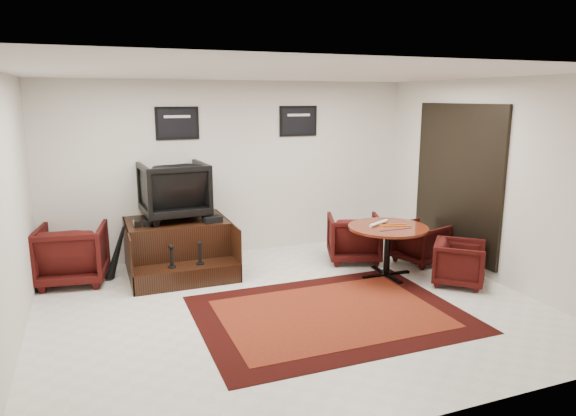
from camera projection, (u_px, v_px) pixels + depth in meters
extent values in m
plane|color=silver|center=(291.00, 307.00, 6.34)|extent=(6.00, 6.00, 0.00)
cube|color=silver|center=(235.00, 169.00, 8.32)|extent=(6.00, 0.02, 2.80)
cube|color=silver|center=(416.00, 255.00, 3.77)|extent=(6.00, 0.02, 2.80)
cube|color=silver|center=(5.00, 217.00, 4.99)|extent=(0.02, 5.00, 2.80)
cube|color=silver|center=(493.00, 181.00, 7.10)|extent=(0.02, 5.00, 2.80)
cube|color=white|center=(292.00, 73.00, 5.75)|extent=(6.00, 5.00, 0.02)
cube|color=black|center=(457.00, 181.00, 7.75)|extent=(0.05, 1.90, 2.30)
cube|color=black|center=(456.00, 181.00, 7.75)|extent=(0.02, 1.72, 2.12)
cube|color=black|center=(457.00, 181.00, 7.75)|extent=(0.03, 0.05, 2.12)
cube|color=black|center=(177.00, 123.00, 7.83)|extent=(0.66, 0.03, 0.50)
cube|color=black|center=(177.00, 123.00, 7.81)|extent=(0.58, 0.01, 0.42)
cube|color=silver|center=(177.00, 117.00, 7.79)|extent=(0.40, 0.00, 0.04)
cube|color=black|center=(298.00, 121.00, 8.54)|extent=(0.66, 0.03, 0.50)
cube|color=black|center=(299.00, 121.00, 8.52)|extent=(0.58, 0.01, 0.42)
cube|color=silver|center=(299.00, 115.00, 8.50)|extent=(0.40, 0.00, 0.04)
cube|color=black|center=(330.00, 314.00, 6.12)|extent=(3.10, 2.33, 0.01)
cube|color=#5B150D|center=(330.00, 313.00, 6.12)|extent=(2.55, 1.77, 0.01)
cube|color=black|center=(177.00, 244.00, 7.71)|extent=(1.46, 1.08, 0.76)
cube|color=black|center=(187.00, 275.00, 7.07)|extent=(1.46, 0.43, 0.27)
cube|color=black|center=(128.00, 253.00, 7.26)|extent=(0.02, 1.51, 0.76)
cube|color=black|center=(227.00, 243.00, 7.77)|extent=(0.02, 1.51, 0.76)
cylinder|color=black|center=(172.00, 267.00, 6.97)|extent=(0.11, 0.11, 0.02)
cylinder|color=black|center=(172.00, 258.00, 6.94)|extent=(0.04, 0.04, 0.24)
sphere|color=black|center=(171.00, 247.00, 6.91)|extent=(0.07, 0.07, 0.07)
cylinder|color=black|center=(200.00, 264.00, 7.11)|extent=(0.11, 0.11, 0.02)
cylinder|color=black|center=(200.00, 255.00, 7.08)|extent=(0.04, 0.04, 0.24)
sphere|color=black|center=(200.00, 244.00, 7.05)|extent=(0.07, 0.07, 0.07)
imported|color=black|center=(174.00, 188.00, 7.57)|extent=(0.98, 0.92, 0.95)
cube|color=black|center=(138.00, 223.00, 7.25)|extent=(0.11, 0.25, 0.09)
cube|color=black|center=(146.00, 222.00, 7.28)|extent=(0.11, 0.25, 0.09)
cube|color=black|center=(212.00, 219.00, 7.45)|extent=(0.28, 0.22, 0.09)
imported|color=black|center=(72.00, 251.00, 7.11)|extent=(1.00, 0.95, 0.90)
cylinder|color=#4C170A|center=(388.00, 227.00, 7.30)|extent=(1.13, 1.13, 0.04)
cylinder|color=black|center=(387.00, 251.00, 7.37)|extent=(0.09, 0.09, 0.67)
cube|color=black|center=(386.00, 275.00, 7.45)|extent=(0.76, 0.06, 0.03)
cube|color=black|center=(386.00, 275.00, 7.45)|extent=(0.06, 0.76, 0.03)
imported|color=black|center=(354.00, 236.00, 8.08)|extent=(1.00, 0.97, 0.81)
imported|color=black|center=(421.00, 241.00, 8.00)|extent=(0.79, 0.82, 0.69)
imported|color=black|center=(460.00, 261.00, 7.04)|extent=(0.89, 0.89, 0.67)
cylinder|color=silver|center=(379.00, 223.00, 7.37)|extent=(0.40, 0.23, 0.05)
cylinder|color=#DA5E0C|center=(395.00, 226.00, 7.29)|extent=(0.42, 0.18, 0.01)
cylinder|color=#DA5E0C|center=(391.00, 224.00, 7.38)|extent=(0.44, 0.12, 0.01)
cylinder|color=#4C1933|center=(383.00, 231.00, 7.03)|extent=(0.10, 0.01, 0.01)
cylinder|color=#4C1933|center=(387.00, 230.00, 7.05)|extent=(0.10, 0.01, 0.01)
cylinder|color=#4C1933|center=(390.00, 230.00, 7.07)|extent=(0.10, 0.01, 0.01)
cylinder|color=#4C1933|center=(394.00, 230.00, 7.10)|extent=(0.10, 0.01, 0.01)
cylinder|color=#4C1933|center=(398.00, 229.00, 7.12)|extent=(0.10, 0.01, 0.01)
cylinder|color=#4C1933|center=(402.00, 229.00, 7.14)|extent=(0.10, 0.01, 0.01)
cylinder|color=#4C1933|center=(405.00, 228.00, 7.16)|extent=(0.10, 0.01, 0.01)
cylinder|color=#4C1933|center=(409.00, 228.00, 7.18)|extent=(0.10, 0.01, 0.01)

